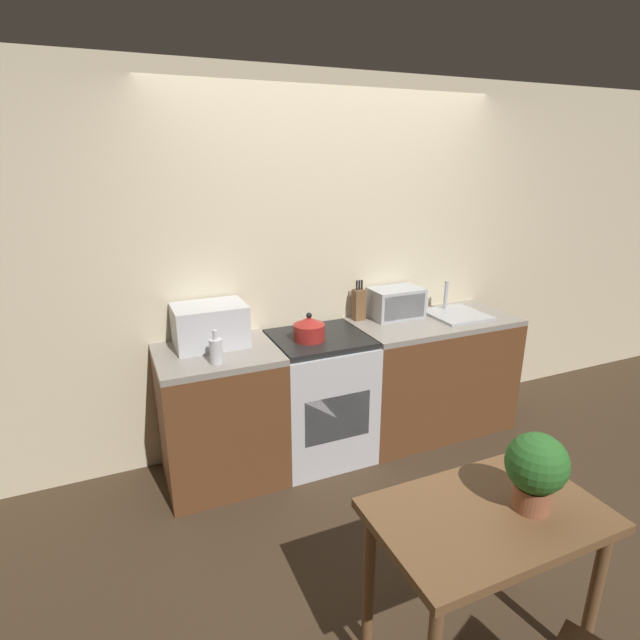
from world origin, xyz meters
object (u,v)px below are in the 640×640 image
(toaster_oven, at_px, (396,303))
(kettle, at_px, (309,329))
(microwave, at_px, (210,325))
(dining_table, at_px, (486,535))
(bottle, at_px, (216,350))
(stove_range, at_px, (319,397))

(toaster_oven, bearing_deg, kettle, -165.78)
(microwave, xyz_separation_m, dining_table, (0.69, -1.81, -0.41))
(microwave, distance_m, bottle, 0.31)
(kettle, height_order, bottle, bottle)
(stove_range, height_order, toaster_oven, toaster_oven)
(stove_range, distance_m, dining_table, 1.70)
(microwave, relative_size, bottle, 2.21)
(stove_range, relative_size, microwave, 2.00)
(stove_range, height_order, dining_table, stove_range)
(microwave, bearing_deg, bottle, -95.81)
(dining_table, bearing_deg, kettle, 92.74)
(stove_range, distance_m, kettle, 0.54)
(kettle, height_order, dining_table, kettle)
(kettle, xyz_separation_m, microwave, (-0.61, 0.16, 0.06))
(microwave, bearing_deg, stove_range, -10.21)
(kettle, xyz_separation_m, toaster_oven, (0.79, 0.20, 0.03))
(stove_range, xyz_separation_m, microwave, (-0.70, 0.13, 0.59))
(stove_range, distance_m, bottle, 0.92)
(stove_range, bearing_deg, microwave, 169.79)
(stove_range, relative_size, kettle, 4.31)
(kettle, bearing_deg, stove_range, 23.43)
(kettle, distance_m, bottle, 0.66)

